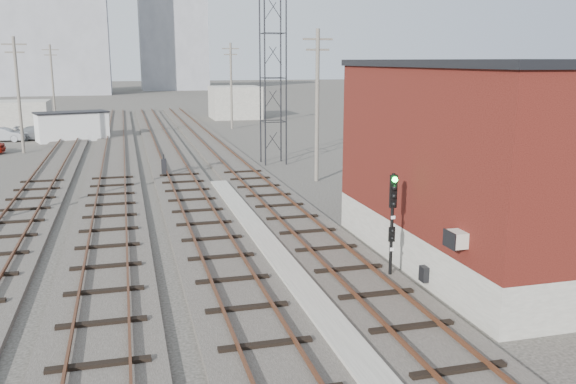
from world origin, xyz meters
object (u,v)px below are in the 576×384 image
object	(u,v)px
car_silver	(4,135)
switch_stand	(164,167)
signal_mast	(392,220)
site_trailer	(72,126)
car_grey	(41,133)

from	to	relation	value
car_silver	switch_stand	bearing A→B (deg)	-139.24
signal_mast	site_trailer	world-z (taller)	signal_mast
car_grey	signal_mast	bearing A→B (deg)	-157.44
switch_stand	car_silver	world-z (taller)	switch_stand
site_trailer	car_grey	world-z (taller)	site_trailer
car_silver	car_grey	size ratio (longest dim) A/B	0.85
signal_mast	car_silver	size ratio (longest dim) A/B	0.94
switch_stand	signal_mast	bearing A→B (deg)	-67.71
signal_mast	site_trailer	bearing A→B (deg)	107.61
signal_mast	car_grey	xyz separation A→B (m)	(-15.81, 42.30, -1.41)
car_silver	car_grey	xyz separation A→B (m)	(3.14, 0.41, 0.02)
car_silver	signal_mast	bearing A→B (deg)	-146.26
switch_stand	site_trailer	xyz separation A→B (m)	(-6.90, 20.11, 0.71)
switch_stand	site_trailer	bearing A→B (deg)	114.93
signal_mast	car_silver	bearing A→B (deg)	114.34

